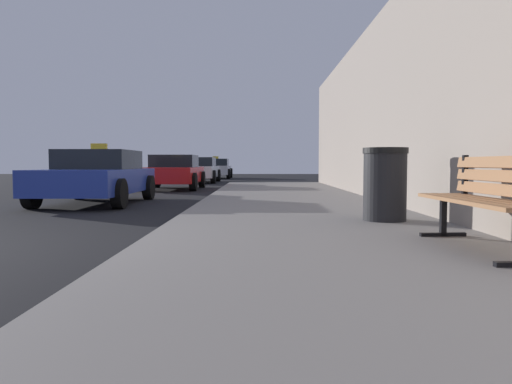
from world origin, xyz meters
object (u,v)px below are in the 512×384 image
car_red (174,172)px  car_white (199,170)px  car_silver (215,168)px  bench (489,194)px  car_blue (97,176)px  trash_bin (385,184)px

car_red → car_white: 6.66m
car_red → car_silver: (0.34, 13.55, 0.00)m
bench → car_white: (-5.19, 20.16, -0.02)m
bench → car_white: bearing=102.7°
bench → car_white: 20.82m
bench → car_blue: bearing=128.8°
car_red → car_white: size_ratio=0.88×
bench → car_silver: size_ratio=0.45×
trash_bin → bench: bearing=-80.8°
trash_bin → car_silver: 25.19m
car_red → car_white: same height
car_silver → car_blue: bearing=87.1°
bench → car_white: car_white is taller
bench → car_red: 14.50m
car_blue → car_silver: 20.09m
trash_bin → car_white: (-4.82, 17.87, -0.02)m
car_silver → trash_bin: bearing=100.5°
car_white → bench: bearing=104.4°
car_red → car_silver: bearing=-91.4°
trash_bin → car_red: car_red is taller
bench → trash_bin: bearing=97.5°
car_white → car_silver: (0.24, 6.90, -0.00)m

